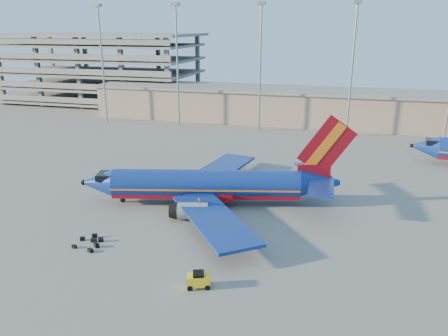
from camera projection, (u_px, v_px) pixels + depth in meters
The scene contains 7 objects.
ground at pixel (229, 207), 59.68m from camera, with size 220.00×220.00×0.00m, color slate.
terminal_building at pixel (327, 107), 108.90m from camera, with size 122.00×16.00×8.50m.
parking_garage at pixel (102, 65), 139.68m from camera, with size 62.00×32.00×21.40m.
light_mast_row at pixel (306, 55), 95.08m from camera, with size 101.60×1.60×28.65m.
aircraft_main at pixel (212, 185), 60.11m from camera, with size 36.75×34.91×12.65m.
baggage_tug at pixel (199, 279), 41.13m from camera, with size 2.50×1.97×1.57m.
luggage_pile at pixel (92, 243), 49.36m from camera, with size 3.13×3.74×0.54m.
Camera 1 is at (14.18, -53.23, 23.57)m, focal length 35.00 mm.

